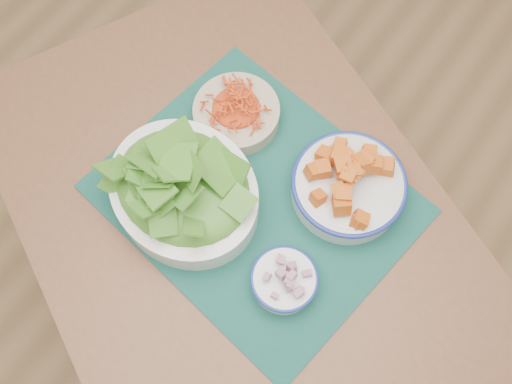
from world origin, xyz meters
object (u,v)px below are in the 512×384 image
(placemat, at_px, (256,198))
(onion_bowl, at_px, (284,279))
(lettuce_bowl, at_px, (183,186))
(table, at_px, (245,246))
(squash_bowl, at_px, (350,182))
(carrot_bowl, at_px, (236,111))

(placemat, xyz_separation_m, onion_bowl, (0.14, -0.10, 0.03))
(placemat, bearing_deg, onion_bowl, -29.91)
(lettuce_bowl, relative_size, onion_bowl, 2.86)
(table, xyz_separation_m, placemat, (-0.02, 0.06, 0.11))
(table, relative_size, placemat, 2.44)
(onion_bowl, bearing_deg, table, 160.18)
(squash_bowl, relative_size, lettuce_bowl, 0.80)
(squash_bowl, bearing_deg, table, -123.88)
(squash_bowl, bearing_deg, placemat, -140.53)
(squash_bowl, bearing_deg, onion_bowl, -88.77)
(carrot_bowl, bearing_deg, placemat, -41.34)
(lettuce_bowl, xyz_separation_m, onion_bowl, (0.24, -0.02, -0.04))
(placemat, xyz_separation_m, lettuce_bowl, (-0.10, -0.08, 0.07))
(lettuce_bowl, bearing_deg, onion_bowl, 6.04)
(carrot_bowl, height_order, onion_bowl, carrot_bowl)
(squash_bowl, height_order, lettuce_bowl, lettuce_bowl)
(placemat, relative_size, onion_bowl, 4.53)
(carrot_bowl, distance_m, onion_bowl, 0.35)
(placemat, xyz_separation_m, carrot_bowl, (-0.13, 0.12, 0.03))
(table, distance_m, carrot_bowl, 0.27)
(carrot_bowl, xyz_separation_m, squash_bowl, (0.26, -0.01, 0.02))
(table, distance_m, placemat, 0.13)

